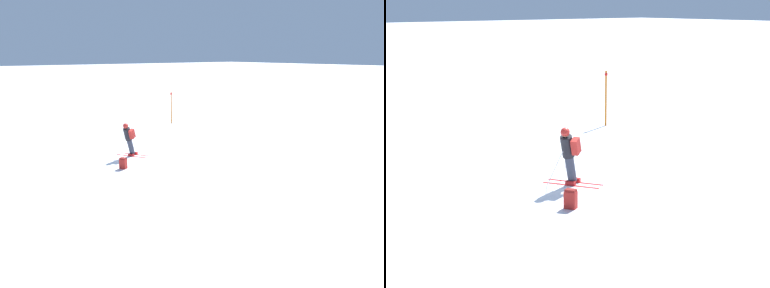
{
  "view_description": "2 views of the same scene",
  "coord_description": "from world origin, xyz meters",
  "views": [
    {
      "loc": [
        9.17,
        16.16,
        5.01
      ],
      "look_at": [
        0.25,
        4.74,
        1.49
      ],
      "focal_mm": 35.0,
      "sensor_mm": 36.0,
      "label": 1
    },
    {
      "loc": [
        11.32,
        13.76,
        5.05
      ],
      "look_at": [
        1.48,
        1.65,
        1.61
      ],
      "focal_mm": 60.0,
      "sensor_mm": 36.0,
      "label": 2
    }
  ],
  "objects": [
    {
      "name": "skier",
      "position": [
        0.61,
        0.19,
        0.98
      ],
      "size": [
        1.44,
        1.71,
        1.78
      ],
      "rotation": [
        0.0,
        0.0,
        0.5
      ],
      "color": "red",
      "rests_on": "ground"
    },
    {
      "name": "ground_plane",
      "position": [
        0.0,
        0.0,
        0.0
      ],
      "size": [
        300.0,
        300.0,
        0.0
      ],
      "primitive_type": "plane",
      "color": "white"
    },
    {
      "name": "spare_backpack",
      "position": [
        1.77,
        1.71,
        0.24
      ],
      "size": [
        0.34,
        0.37,
        0.5
      ],
      "rotation": [
        0.0,
        0.0,
        5.24
      ],
      "color": "#AD231E",
      "rests_on": "ground"
    },
    {
      "name": "trail_marker",
      "position": [
        -6.27,
        -6.06,
        1.26
      ],
      "size": [
        0.13,
        0.13,
        2.32
      ],
      "color": "orange",
      "rests_on": "ground"
    }
  ]
}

